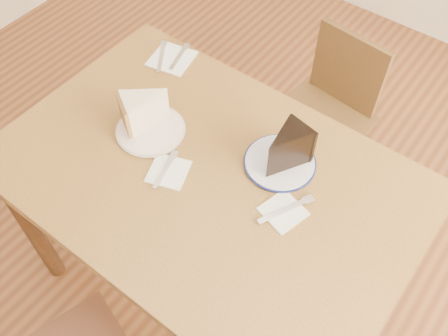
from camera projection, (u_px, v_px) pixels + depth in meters
ground at (212, 282)px, 2.02m from camera, size 4.00×4.00×0.00m
table at (207, 193)px, 1.50m from camera, size 1.20×0.80×0.75m
chair_far at (325, 113)px, 2.02m from camera, size 0.40×0.40×0.73m
plate_cream at (151, 130)px, 1.51m from camera, size 0.20×0.20×0.01m
plate_navy at (280, 163)px, 1.43m from camera, size 0.20×0.20×0.01m
carrot_cake at (148, 109)px, 1.48m from camera, size 0.15×0.16×0.10m
chocolate_cake at (284, 152)px, 1.38m from camera, size 0.12×0.15×0.12m
napkin_cream at (168, 171)px, 1.42m from camera, size 0.14×0.14×0.00m
napkin_navy at (283, 211)px, 1.34m from camera, size 0.13×0.13×0.00m
napkin_spare at (172, 58)px, 1.71m from camera, size 0.16×0.16×0.00m
fork_cream at (165, 170)px, 1.42m from camera, size 0.05×0.14×0.00m
knife_navy at (286, 210)px, 1.34m from camera, size 0.09×0.16×0.00m
fork_spare at (179, 57)px, 1.71m from camera, size 0.05×0.14×0.00m
knife_spare at (161, 56)px, 1.71m from camera, size 0.10×0.14×0.00m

